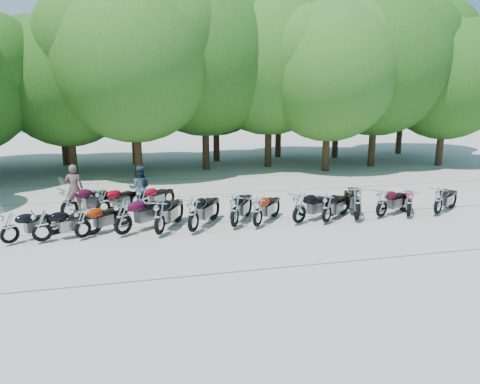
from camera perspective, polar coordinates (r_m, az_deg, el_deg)
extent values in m
plane|color=#A39F94|center=(14.36, 1.37, -5.57)|extent=(90.00, 90.00, 0.00)
cylinder|color=#3A2614|center=(26.46, -21.50, 5.65)|extent=(0.44, 0.44, 3.31)
sphere|color=#286319|center=(26.32, -22.16, 13.57)|extent=(7.31, 7.31, 7.31)
cylinder|color=#3A2614|center=(24.56, -13.51, 6.43)|extent=(0.44, 0.44, 3.93)
sphere|color=#357721|center=(24.50, -14.06, 16.61)|extent=(8.70, 8.70, 8.70)
cylinder|color=#3A2614|center=(26.69, -4.60, 7.43)|extent=(0.44, 0.44, 4.13)
sphere|color=#286319|center=(26.67, -4.79, 17.26)|extent=(9.13, 9.13, 9.13)
cylinder|color=#3A2614|center=(27.71, 3.80, 7.59)|extent=(0.44, 0.44, 4.09)
sphere|color=#357721|center=(27.67, 3.94, 16.98)|extent=(9.04, 9.04, 9.04)
cylinder|color=#3A2614|center=(26.54, 11.43, 6.63)|extent=(0.44, 0.44, 3.62)
sphere|color=#357721|center=(26.44, 11.82, 15.30)|extent=(8.00, 8.00, 8.00)
cylinder|color=#3A2614|center=(29.06, 17.27, 7.18)|extent=(0.44, 0.44, 3.98)
sphere|color=#286319|center=(29.01, 17.86, 15.86)|extent=(8.79, 8.79, 8.79)
cylinder|color=#3A2614|center=(31.22, 25.18, 6.37)|extent=(0.44, 0.44, 3.41)
sphere|color=#286319|center=(31.11, 25.85, 13.28)|extent=(7.53, 7.53, 7.53)
cylinder|color=#3A2614|center=(30.67, -22.39, 6.63)|extent=(0.44, 0.44, 3.52)
sphere|color=#357721|center=(30.57, -23.02, 13.90)|extent=(7.78, 7.78, 7.78)
cylinder|color=#3A2614|center=(29.75, -13.85, 6.95)|extent=(0.44, 0.44, 3.42)
sphere|color=#286319|center=(29.64, -14.25, 14.26)|extent=(7.56, 7.56, 7.56)
cylinder|color=#3A2614|center=(30.24, -3.18, 7.52)|extent=(0.44, 0.44, 3.56)
sphere|color=#286319|center=(30.14, -3.28, 15.02)|extent=(7.88, 7.88, 7.88)
cylinder|color=#3A2614|center=(32.40, 5.13, 8.01)|extent=(0.44, 0.44, 3.76)
sphere|color=#286319|center=(32.33, 5.28, 15.38)|extent=(8.31, 8.31, 8.31)
cylinder|color=#3A2614|center=(32.62, 12.63, 7.68)|extent=(0.44, 0.44, 3.63)
sphere|color=#357721|center=(32.54, 12.98, 14.74)|extent=(8.02, 8.02, 8.02)
cylinder|color=#3A2614|center=(36.34, 20.56, 8.25)|extent=(0.44, 0.44, 4.37)
sphere|color=#286319|center=(36.35, 21.18, 15.87)|extent=(9.67, 9.67, 9.67)
imported|color=brown|center=(18.13, -21.24, 0.51)|extent=(0.72, 0.51, 1.89)
imported|color=#213545|center=(17.62, -13.18, 0.56)|extent=(0.91, 0.73, 1.79)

